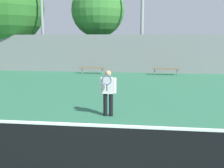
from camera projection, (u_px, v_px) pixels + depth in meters
tennis_net at (77, 150)px, 5.01m from camera, size 10.51×0.09×1.09m
tennis_player at (108, 90)px, 8.95m from camera, size 0.56×0.40×1.59m
bench_courtside_far at (166, 69)px, 19.08m from camera, size 2.00×0.40×0.48m
bench_adjacent_court at (92, 68)px, 19.75m from camera, size 1.95×0.40×0.48m
light_pole_near_left at (142, 2)px, 19.86m from camera, size 0.90×0.60×9.23m
light_pole_far_right at (41, 1)px, 20.96m from camera, size 0.90×0.60×9.12m
back_fence at (129, 54)px, 20.28m from camera, size 31.98×0.06×2.93m
tree_green_tall at (7, 8)px, 22.54m from camera, size 6.37×6.37×8.43m
tree_green_broad at (98, 10)px, 22.33m from camera, size 4.52×4.52×7.25m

